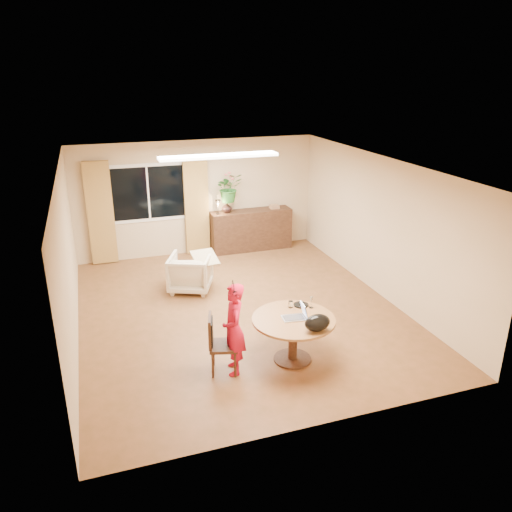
{
  "coord_description": "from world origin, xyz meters",
  "views": [
    {
      "loc": [
        -2.28,
        -7.7,
        4.08
      ],
      "look_at": [
        0.25,
        -0.2,
        1.08
      ],
      "focal_mm": 35.0,
      "sensor_mm": 36.0,
      "label": 1
    }
  ],
  "objects_px": {
    "dining_table": "(293,327)",
    "armchair": "(190,273)",
    "dining_chair": "(224,344)",
    "sideboard": "(251,230)",
    "child": "(234,329)"
  },
  "relations": [
    {
      "from": "dining_table",
      "to": "sideboard",
      "type": "bearing_deg",
      "value": 79.13
    },
    {
      "from": "child",
      "to": "sideboard",
      "type": "xyz_separation_m",
      "value": [
        1.82,
        4.81,
        -0.2
      ]
    },
    {
      "from": "child",
      "to": "armchair",
      "type": "relative_size",
      "value": 1.7
    },
    {
      "from": "dining_chair",
      "to": "sideboard",
      "type": "relative_size",
      "value": 0.46
    },
    {
      "from": "dining_chair",
      "to": "child",
      "type": "distance_m",
      "value": 0.27
    },
    {
      "from": "sideboard",
      "to": "dining_chair",
      "type": "bearing_deg",
      "value": -112.36
    },
    {
      "from": "dining_table",
      "to": "armchair",
      "type": "height_order",
      "value": "armchair"
    },
    {
      "from": "dining_chair",
      "to": "armchair",
      "type": "height_order",
      "value": "dining_chair"
    },
    {
      "from": "dining_chair",
      "to": "child",
      "type": "bearing_deg",
      "value": 1.44
    },
    {
      "from": "dining_chair",
      "to": "armchair",
      "type": "bearing_deg",
      "value": 103.45
    },
    {
      "from": "armchair",
      "to": "sideboard",
      "type": "bearing_deg",
      "value": -111.42
    },
    {
      "from": "dining_table",
      "to": "dining_chair",
      "type": "height_order",
      "value": "dining_chair"
    },
    {
      "from": "dining_table",
      "to": "armchair",
      "type": "relative_size",
      "value": 1.53
    },
    {
      "from": "dining_table",
      "to": "child",
      "type": "bearing_deg",
      "value": -179.87
    },
    {
      "from": "armchair",
      "to": "sideboard",
      "type": "xyz_separation_m",
      "value": [
        1.84,
        1.86,
        0.12
      ]
    }
  ]
}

